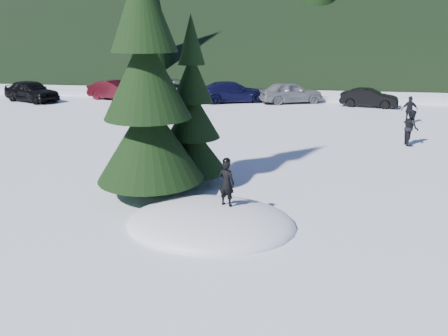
% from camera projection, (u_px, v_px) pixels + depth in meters
% --- Properties ---
extents(ground, '(200.00, 200.00, 0.00)m').
position_uv_depth(ground, '(211.00, 224.00, 11.44)').
color(ground, white).
rests_on(ground, ground).
extents(snow_mound, '(4.48, 3.52, 0.96)m').
position_uv_depth(snow_mound, '(211.00, 224.00, 11.44)').
color(snow_mound, white).
rests_on(snow_mound, ground).
extents(spruce_tall, '(3.20, 3.20, 8.60)m').
position_uv_depth(spruce_tall, '(147.00, 87.00, 12.49)').
color(spruce_tall, black).
rests_on(spruce_tall, ground).
extents(spruce_short, '(2.20, 2.20, 5.37)m').
position_uv_depth(spruce_short, '(193.00, 120.00, 14.02)').
color(spruce_short, black).
rests_on(spruce_short, ground).
extents(child_skier, '(0.52, 0.43, 1.22)m').
position_uv_depth(child_skier, '(227.00, 183.00, 11.26)').
color(child_skier, black).
rests_on(child_skier, snow_mound).
extents(adult_0, '(0.63, 0.79, 1.57)m').
position_uv_depth(adult_0, '(411.00, 128.00, 19.25)').
color(adult_0, black).
rests_on(adult_0, ground).
extents(adult_1, '(0.91, 0.46, 1.50)m').
position_uv_depth(adult_1, '(409.00, 110.00, 23.87)').
color(adult_1, black).
rests_on(adult_1, ground).
extents(car_0, '(4.87, 3.42, 1.54)m').
position_uv_depth(car_0, '(31.00, 91.00, 31.40)').
color(car_0, black).
rests_on(car_0, ground).
extents(car_1, '(4.46, 2.57, 1.39)m').
position_uv_depth(car_1, '(115.00, 90.00, 32.35)').
color(car_1, '#3A0A11').
rests_on(car_1, ground).
extents(car_2, '(5.70, 2.95, 1.54)m').
position_uv_depth(car_2, '(175.00, 90.00, 32.07)').
color(car_2, '#4D5154').
rests_on(car_2, ground).
extents(car_3, '(5.42, 3.75, 1.46)m').
position_uv_depth(car_3, '(232.00, 92.00, 31.17)').
color(car_3, black).
rests_on(car_3, ground).
extents(car_4, '(4.79, 3.35, 1.51)m').
position_uv_depth(car_4, '(291.00, 92.00, 30.78)').
color(car_4, gray).
rests_on(car_4, ground).
extents(car_5, '(3.93, 2.07, 1.23)m').
position_uv_depth(car_5, '(369.00, 98.00, 29.21)').
color(car_5, black).
rests_on(car_5, ground).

